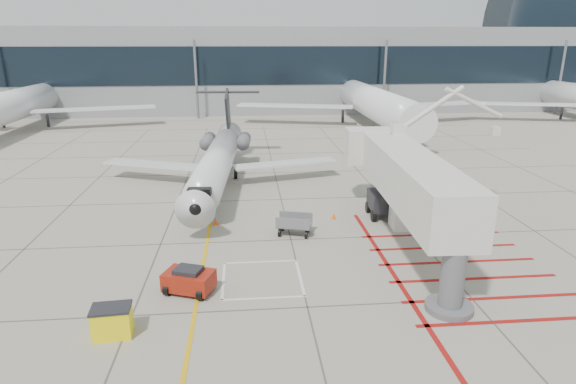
{
  "coord_description": "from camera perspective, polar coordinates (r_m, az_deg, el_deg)",
  "views": [
    {
      "loc": [
        -2.69,
        -23.59,
        11.88
      ],
      "look_at": [
        0.0,
        6.0,
        2.5
      ],
      "focal_mm": 30.0,
      "sensor_mm": 36.0,
      "label": 1
    }
  ],
  "objects": [
    {
      "name": "spill_bin",
      "position": [
        22.06,
        -20.12,
        -14.19
      ],
      "size": [
        1.64,
        1.16,
        1.35
      ],
      "primitive_type": null,
      "rotation": [
        0.0,
        0.0,
        0.08
      ],
      "color": "yellow",
      "rests_on": "ground_plane"
    },
    {
      "name": "pushback_tug",
      "position": [
        24.46,
        -11.67,
        -10.11
      ],
      "size": [
        2.71,
        2.2,
        1.37
      ],
      "primitive_type": null,
      "rotation": [
        0.0,
        0.0,
        -0.36
      ],
      "color": "#9B1F0F",
      "rests_on": "ground_plane"
    },
    {
      "name": "terminal_glass_band",
      "position": [
        80.64,
        4.0,
        14.72
      ],
      "size": [
        180.0,
        0.1,
        6.0
      ],
      "primitive_type": "cube",
      "color": "black",
      "rests_on": "ground_plane"
    },
    {
      "name": "bg_aircraft_b",
      "position": [
        76.47,
        -29.82,
        10.95
      ],
      "size": [
        36.76,
        40.85,
        12.25
      ],
      "primitive_type": null,
      "color": "silver",
      "rests_on": "ground_plane"
    },
    {
      "name": "terminal_building",
      "position": [
        94.57,
        2.61,
        14.55
      ],
      "size": [
        180.0,
        28.0,
        14.0
      ],
      "primitive_type": "cube",
      "color": "gray",
      "rests_on": "ground_plane"
    },
    {
      "name": "cone_nose",
      "position": [
        32.85,
        -8.55,
        -3.42
      ],
      "size": [
        0.36,
        0.36,
        0.5
      ],
      "primitive_type": "cone",
      "color": "#E14A0B",
      "rests_on": "ground_plane"
    },
    {
      "name": "cone_side",
      "position": [
        33.65,
        5.43,
        -2.82
      ],
      "size": [
        0.33,
        0.33,
        0.46
      ],
      "primitive_type": "cone",
      "color": "#E75A0C",
      "rests_on": "ground_plane"
    },
    {
      "name": "bg_aircraft_c",
      "position": [
        72.09,
        9.52,
        12.87
      ],
      "size": [
        37.97,
        42.19,
        12.66
      ],
      "primitive_type": null,
      "color": "silver",
      "rests_on": "ground_plane"
    },
    {
      "name": "jet_bridge",
      "position": [
        28.12,
        14.67,
        0.18
      ],
      "size": [
        9.74,
        19.24,
        7.55
      ],
      "primitive_type": null,
      "rotation": [
        0.0,
        0.0,
        -0.04
      ],
      "color": "silver",
      "rests_on": "ground_plane"
    },
    {
      "name": "baggage_cart",
      "position": [
        30.72,
        0.74,
        -3.86
      ],
      "size": [
        2.46,
        1.91,
        1.37
      ],
      "primitive_type": null,
      "rotation": [
        0.0,
        0.0,
        -0.28
      ],
      "color": "slate",
      "rests_on": "ground_plane"
    },
    {
      "name": "regional_jet",
      "position": [
        38.38,
        -8.84,
        4.73
      ],
      "size": [
        22.99,
        28.19,
        7.04
      ],
      "primitive_type": null,
      "rotation": [
        0.0,
        0.0,
        -0.06
      ],
      "color": "silver",
      "rests_on": "ground_plane"
    },
    {
      "name": "ground_power_unit",
      "position": [
        32.71,
        14.45,
        -2.39
      ],
      "size": [
        2.74,
        1.69,
        2.11
      ],
      "primitive_type": null,
      "rotation": [
        0.0,
        0.0,
        -0.05
      ],
      "color": "silver",
      "rests_on": "ground_plane"
    },
    {
      "name": "ground_plane",
      "position": [
        26.55,
        1.19,
        -9.06
      ],
      "size": [
        260.0,
        260.0,
        0.0
      ],
      "primitive_type": "plane",
      "color": "gray",
      "rests_on": "ground"
    }
  ]
}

